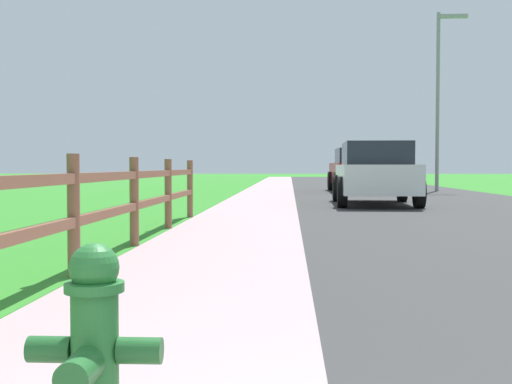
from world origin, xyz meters
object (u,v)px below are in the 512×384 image
parked_suv_white (375,173)px  street_lamp (440,86)px  fire_hydrant (94,342)px  parked_car_red (358,170)px

parked_suv_white → street_lamp: bearing=68.6°
fire_hydrant → parked_suv_white: 14.94m
parked_suv_white → fire_hydrant: bearing=-101.0°
parked_car_red → street_lamp: size_ratio=0.69×
fire_hydrant → parked_suv_white: parked_suv_white is taller
parked_suv_white → parked_car_red: bearing=87.1°
parked_car_red → street_lamp: bearing=17.1°
fire_hydrant → street_lamp: bearing=74.8°
street_lamp → fire_hydrant: bearing=-105.2°
fire_hydrant → parked_car_red: parked_car_red is taller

